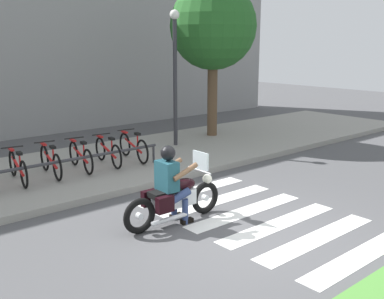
{
  "coord_description": "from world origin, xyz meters",
  "views": [
    {
      "loc": [
        -5.26,
        -4.7,
        3.11
      ],
      "look_at": [
        0.84,
        2.45,
        0.91
      ],
      "focal_mm": 42.23,
      "sensor_mm": 36.0,
      "label": 1
    }
  ],
  "objects_px": {
    "bicycle_5": "(133,147)",
    "tree_near_rack": "(213,27)",
    "bicycle_1": "(18,167)",
    "street_lamp": "(175,66)",
    "bicycle_4": "(108,152)",
    "bicycle_2": "(51,161)",
    "bike_rack": "(77,160)",
    "rider": "(171,179)",
    "bicycle_3": "(81,156)",
    "motorcycle": "(175,198)"
  },
  "relations": [
    {
      "from": "bicycle_2",
      "to": "street_lamp",
      "type": "height_order",
      "value": "street_lamp"
    },
    {
      "from": "rider",
      "to": "bicycle_4",
      "type": "distance_m",
      "value": 3.88
    },
    {
      "from": "bicycle_5",
      "to": "bike_rack",
      "type": "distance_m",
      "value": 1.96
    },
    {
      "from": "rider",
      "to": "street_lamp",
      "type": "xyz_separation_m",
      "value": [
        3.64,
        4.46,
        1.66
      ]
    },
    {
      "from": "rider",
      "to": "bicycle_3",
      "type": "height_order",
      "value": "rider"
    },
    {
      "from": "bike_rack",
      "to": "street_lamp",
      "type": "bearing_deg",
      "value": 18.13
    },
    {
      "from": "bike_rack",
      "to": "tree_near_rack",
      "type": "distance_m",
      "value": 6.69
    },
    {
      "from": "bicycle_5",
      "to": "tree_near_rack",
      "type": "height_order",
      "value": "tree_near_rack"
    },
    {
      "from": "bicycle_4",
      "to": "street_lamp",
      "type": "bearing_deg",
      "value": 14.51
    },
    {
      "from": "bicycle_5",
      "to": "tree_near_rack",
      "type": "bearing_deg",
      "value": 16.07
    },
    {
      "from": "bicycle_1",
      "to": "bike_rack",
      "type": "relative_size",
      "value": 0.39
    },
    {
      "from": "motorcycle",
      "to": "bicycle_2",
      "type": "xyz_separation_m",
      "value": [
        -0.65,
        3.76,
        0.04
      ]
    },
    {
      "from": "bicycle_1",
      "to": "tree_near_rack",
      "type": "distance_m",
      "value": 7.6
    },
    {
      "from": "motorcycle",
      "to": "bicycle_1",
      "type": "distance_m",
      "value": 4.02
    },
    {
      "from": "motorcycle",
      "to": "rider",
      "type": "height_order",
      "value": "rider"
    },
    {
      "from": "bicycle_1",
      "to": "street_lamp",
      "type": "height_order",
      "value": "street_lamp"
    },
    {
      "from": "street_lamp",
      "to": "bicycle_4",
      "type": "bearing_deg",
      "value": -165.49
    },
    {
      "from": "bike_rack",
      "to": "tree_near_rack",
      "type": "height_order",
      "value": "tree_near_rack"
    },
    {
      "from": "bicycle_1",
      "to": "bicycle_4",
      "type": "distance_m",
      "value": 2.25
    },
    {
      "from": "motorcycle",
      "to": "tree_near_rack",
      "type": "bearing_deg",
      "value": 41.88
    },
    {
      "from": "bicycle_1",
      "to": "bicycle_5",
      "type": "distance_m",
      "value": 3.0
    },
    {
      "from": "bicycle_3",
      "to": "bike_rack",
      "type": "height_order",
      "value": "bicycle_3"
    },
    {
      "from": "motorcycle",
      "to": "bike_rack",
      "type": "bearing_deg",
      "value": 94.94
    },
    {
      "from": "bicycle_2",
      "to": "bicycle_4",
      "type": "xyz_separation_m",
      "value": [
        1.5,
        0.0,
        -0.0
      ]
    },
    {
      "from": "bicycle_1",
      "to": "tree_near_rack",
      "type": "height_order",
      "value": "tree_near_rack"
    },
    {
      "from": "bicycle_1",
      "to": "tree_near_rack",
      "type": "xyz_separation_m",
      "value": [
        6.83,
        1.1,
        3.15
      ]
    },
    {
      "from": "tree_near_rack",
      "to": "street_lamp",
      "type": "bearing_deg",
      "value": -167.89
    },
    {
      "from": "bicycle_3",
      "to": "bicycle_5",
      "type": "height_order",
      "value": "bicycle_5"
    },
    {
      "from": "motorcycle",
      "to": "bicycle_2",
      "type": "relative_size",
      "value": 1.28
    },
    {
      "from": "rider",
      "to": "tree_near_rack",
      "type": "relative_size",
      "value": 0.28
    },
    {
      "from": "bicycle_4",
      "to": "bicycle_5",
      "type": "xyz_separation_m",
      "value": [
        0.75,
        -0.0,
        0.01
      ]
    },
    {
      "from": "tree_near_rack",
      "to": "rider",
      "type": "bearing_deg",
      "value": -138.56
    },
    {
      "from": "bicycle_5",
      "to": "bike_rack",
      "type": "bearing_deg",
      "value": -163.53
    },
    {
      "from": "bicycle_1",
      "to": "bicycle_3",
      "type": "relative_size",
      "value": 1.04
    },
    {
      "from": "rider",
      "to": "bike_rack",
      "type": "height_order",
      "value": "rider"
    },
    {
      "from": "rider",
      "to": "bike_rack",
      "type": "distance_m",
      "value": 3.22
    },
    {
      "from": "bicycle_1",
      "to": "bicycle_4",
      "type": "relative_size",
      "value": 1.03
    },
    {
      "from": "motorcycle",
      "to": "bicycle_1",
      "type": "bearing_deg",
      "value": 110.41
    },
    {
      "from": "rider",
      "to": "bicycle_4",
      "type": "bearing_deg",
      "value": 76.16
    },
    {
      "from": "bike_rack",
      "to": "street_lamp",
      "type": "distance_m",
      "value": 4.47
    },
    {
      "from": "tree_near_rack",
      "to": "bicycle_4",
      "type": "bearing_deg",
      "value": -166.46
    },
    {
      "from": "bicycle_4",
      "to": "bike_rack",
      "type": "xyz_separation_m",
      "value": [
        -1.12,
        -0.55,
        0.08
      ]
    },
    {
      "from": "rider",
      "to": "tree_near_rack",
      "type": "distance_m",
      "value": 7.87
    },
    {
      "from": "bicycle_3",
      "to": "bike_rack",
      "type": "bearing_deg",
      "value": -124.09
    },
    {
      "from": "rider",
      "to": "bicycle_1",
      "type": "xyz_separation_m",
      "value": [
        -1.32,
        3.76,
        -0.33
      ]
    },
    {
      "from": "bicycle_5",
      "to": "tree_near_rack",
      "type": "distance_m",
      "value": 5.08
    },
    {
      "from": "bicycle_3",
      "to": "bicycle_2",
      "type": "bearing_deg",
      "value": -179.99
    },
    {
      "from": "rider",
      "to": "bicycle_4",
      "type": "relative_size",
      "value": 0.88
    },
    {
      "from": "bicycle_5",
      "to": "street_lamp",
      "type": "xyz_separation_m",
      "value": [
        1.97,
        0.7,
        1.98
      ]
    },
    {
      "from": "bicycle_2",
      "to": "street_lamp",
      "type": "relative_size",
      "value": 0.4
    }
  ]
}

